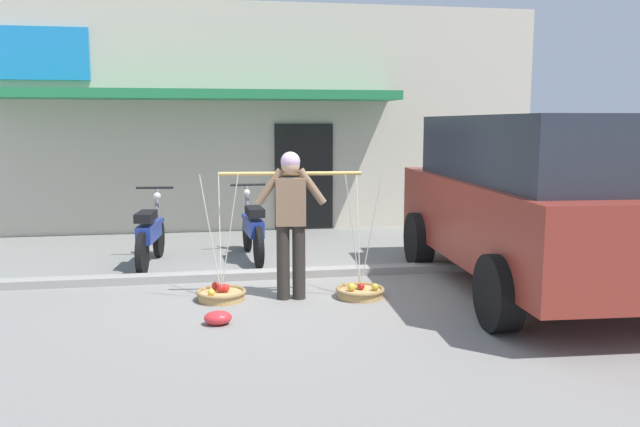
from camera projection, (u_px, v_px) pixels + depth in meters
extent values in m
plane|color=gray|center=(304.00, 290.00, 7.81)|extent=(90.00, 90.00, 0.00)
cube|color=gray|center=(296.00, 273.00, 8.49)|extent=(20.00, 0.24, 0.10)
cylinder|color=#2D2823|center=(283.00, 262.00, 7.36)|extent=(0.15, 0.15, 0.86)
cylinder|color=#2D2823|center=(299.00, 262.00, 7.38)|extent=(0.15, 0.15, 0.86)
cube|color=#84664C|center=(291.00, 202.00, 7.27)|extent=(0.36, 0.23, 0.54)
sphere|color=tan|center=(290.00, 166.00, 7.22)|extent=(0.21, 0.21, 0.21)
sphere|color=#D1A8CC|center=(290.00, 162.00, 7.21)|extent=(0.22, 0.22, 0.22)
cylinder|color=#84664C|center=(269.00, 187.00, 7.23)|extent=(0.34, 0.12, 0.43)
cylinder|color=#84664C|center=(312.00, 187.00, 7.27)|extent=(0.34, 0.12, 0.43)
cylinder|color=tan|center=(290.00, 174.00, 7.23)|extent=(1.60, 0.20, 0.04)
cylinder|color=tan|center=(221.00, 296.00, 7.37)|extent=(0.53, 0.53, 0.09)
torus|color=olive|center=(221.00, 292.00, 7.36)|extent=(0.57, 0.57, 0.05)
sphere|color=#AE201B|center=(216.00, 286.00, 7.46)|extent=(0.10, 0.10, 0.10)
sphere|color=red|center=(225.00, 288.00, 7.36)|extent=(0.10, 0.10, 0.10)
sphere|color=red|center=(221.00, 288.00, 7.35)|extent=(0.10, 0.10, 0.10)
sphere|color=yellow|center=(211.00, 292.00, 7.20)|extent=(0.08, 0.08, 0.08)
cylinder|color=silver|center=(220.00, 232.00, 7.38)|extent=(0.01, 0.25, 1.36)
cylinder|color=silver|center=(211.00, 235.00, 7.19)|extent=(0.22, 0.13, 1.36)
cylinder|color=silver|center=(229.00, 235.00, 7.22)|extent=(0.22, 0.13, 1.36)
cylinder|color=tan|center=(360.00, 294.00, 7.48)|extent=(0.53, 0.53, 0.09)
torus|color=olive|center=(360.00, 289.00, 7.47)|extent=(0.57, 0.57, 0.05)
sphere|color=gold|center=(360.00, 285.00, 7.53)|extent=(0.08, 0.08, 0.08)
sphere|color=gold|center=(375.00, 287.00, 7.43)|extent=(0.09, 0.09, 0.09)
sphere|color=#B1201C|center=(361.00, 286.00, 7.47)|extent=(0.08, 0.08, 0.08)
sphere|color=gold|center=(352.00, 287.00, 7.41)|extent=(0.09, 0.09, 0.09)
cylinder|color=silver|center=(358.00, 230.00, 7.50)|extent=(0.01, 0.25, 1.36)
cylinder|color=silver|center=(353.00, 233.00, 7.30)|extent=(0.22, 0.13, 1.36)
cylinder|color=silver|center=(371.00, 233.00, 7.34)|extent=(0.22, 0.13, 1.36)
cylinder|color=black|center=(159.00, 238.00, 9.73)|extent=(0.14, 0.59, 0.58)
cylinder|color=black|center=(142.00, 254.00, 8.50)|extent=(0.14, 0.59, 0.58)
cube|color=navy|center=(158.00, 221.00, 9.69)|extent=(0.17, 0.29, 0.06)
cube|color=navy|center=(149.00, 231.00, 8.98)|extent=(0.29, 0.92, 0.24)
cube|color=black|center=(146.00, 216.00, 8.77)|extent=(0.27, 0.58, 0.12)
cylinder|color=slate|center=(157.00, 213.00, 9.57)|extent=(0.09, 0.30, 0.76)
cylinder|color=black|center=(155.00, 188.00, 9.44)|extent=(0.54, 0.09, 0.04)
sphere|color=silver|center=(157.00, 196.00, 9.62)|extent=(0.11, 0.11, 0.11)
cylinder|color=black|center=(247.00, 233.00, 10.18)|extent=(0.12, 0.58, 0.58)
cylinder|color=black|center=(259.00, 247.00, 8.99)|extent=(0.12, 0.58, 0.58)
cube|color=navy|center=(247.00, 216.00, 10.14)|extent=(0.16, 0.29, 0.06)
cube|color=navy|center=(253.00, 226.00, 9.46)|extent=(0.26, 0.91, 0.24)
cube|color=black|center=(255.00, 211.00, 9.25)|extent=(0.26, 0.57, 0.12)
cylinder|color=slate|center=(248.00, 209.00, 10.03)|extent=(0.08, 0.30, 0.76)
cylinder|color=black|center=(248.00, 185.00, 9.90)|extent=(0.54, 0.07, 0.04)
sphere|color=silver|center=(247.00, 193.00, 10.07)|extent=(0.11, 0.11, 0.11)
cube|color=maroon|center=(529.00, 220.00, 7.71)|extent=(2.16, 4.80, 0.96)
cube|color=#282D38|center=(538.00, 149.00, 7.44)|extent=(1.91, 3.75, 0.76)
cube|color=black|center=(462.00, 208.00, 10.11)|extent=(1.62, 0.19, 0.44)
cylinder|color=black|center=(419.00, 239.00, 9.10)|extent=(0.30, 0.77, 0.76)
cylinder|color=black|center=(547.00, 237.00, 9.32)|extent=(0.30, 0.77, 0.76)
cylinder|color=black|center=(499.00, 293.00, 6.24)|extent=(0.30, 0.77, 0.76)
cube|color=silver|center=(463.00, 220.00, 10.09)|extent=(0.44, 0.04, 0.12)
cube|color=beige|center=(200.00, 119.00, 14.13)|extent=(13.00, 5.00, 4.20)
cube|color=#237F47|center=(196.00, 95.00, 11.15)|extent=(7.15, 1.00, 0.16)
cube|color=#1E84D1|center=(22.00, 53.00, 11.00)|extent=(2.20, 0.08, 0.90)
cube|color=black|center=(304.00, 177.00, 12.15)|extent=(1.10, 0.06, 2.00)
ellipsoid|color=red|center=(218.00, 318.00, 6.47)|extent=(0.28, 0.22, 0.14)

